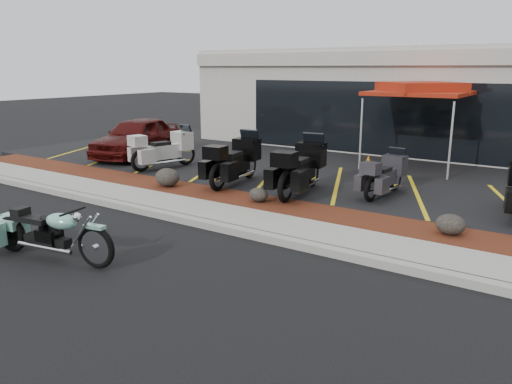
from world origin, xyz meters
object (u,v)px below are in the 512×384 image
Objects in this scene: hero_cruiser at (96,241)px; touring_white at (186,145)px; parked_car at (137,137)px; popup_canopy at (420,90)px; traffic_cone at (368,163)px.

hero_cruiser is 8.44m from touring_white.
popup_canopy is (8.93, 3.62, 1.73)m from parked_car.
traffic_cone is at bearing -146.92° from popup_canopy.
parked_car is (-6.97, 7.45, 0.36)m from hero_cruiser.
traffic_cone is (5.35, 2.43, -0.43)m from touring_white.
touring_white is at bearing -170.32° from popup_canopy.
hero_cruiser is 10.21m from parked_car.
parked_car is (-2.56, 0.26, 0.04)m from touring_white.
parked_car reaches higher than traffic_cone.
parked_car is 8.56× the size of traffic_cone.
popup_canopy is (1.97, 11.07, 2.10)m from hero_cruiser.
popup_canopy reaches higher than touring_white.
traffic_cone is (0.95, 9.62, -0.10)m from hero_cruiser.
touring_white is (-4.40, 7.19, 0.33)m from hero_cruiser.
hero_cruiser is at bearing -61.11° from parked_car.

